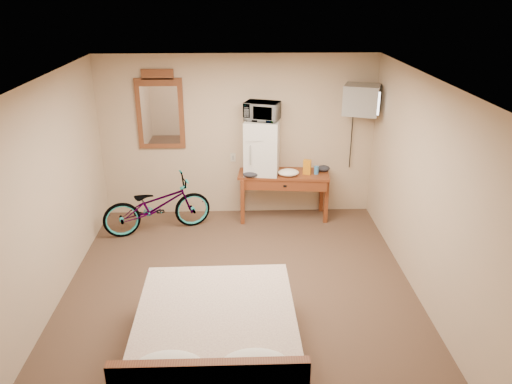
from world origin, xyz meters
TOP-DOWN VIEW (x-y plane):
  - room at (-0.00, 0.00)m, footprint 4.60×4.64m
  - desk at (0.70, 2.00)m, footprint 1.43×0.67m
  - mini_fridge at (0.36, 2.06)m, footprint 0.57×0.55m
  - microwave at (0.36, 2.06)m, footprint 0.57×0.47m
  - snack_bag at (1.04, 1.96)m, footprint 0.13×0.10m
  - blue_cup at (1.18, 1.96)m, footprint 0.07×0.07m
  - cloth_cream at (0.75, 1.91)m, footprint 0.32×0.25m
  - cloth_dark_a at (0.19, 1.87)m, footprint 0.24×0.18m
  - cloth_dark_b at (1.31, 2.08)m, footprint 0.20×0.16m
  - crt_television at (1.80, 2.02)m, footprint 0.60×0.65m
  - wall_mirror at (-1.16, 2.27)m, footprint 0.70×0.04m
  - bicycle at (-1.20, 1.63)m, footprint 1.67×1.03m
  - bed at (-0.23, -1.38)m, footprint 1.54×2.02m

SIDE VIEW (x-z plane):
  - bed at x=-0.23m, z-range -0.16..0.74m
  - bicycle at x=-1.20m, z-range 0.00..0.83m
  - desk at x=0.70m, z-range 0.26..1.01m
  - cloth_dark_a at x=0.19m, z-range 0.75..0.84m
  - cloth_dark_b at x=1.31m, z-range 0.75..0.84m
  - cloth_cream at x=0.75m, z-range 0.75..0.85m
  - blue_cup at x=1.18m, z-range 0.75..0.87m
  - snack_bag at x=1.04m, z-range 0.75..0.98m
  - mini_fridge at x=0.36m, z-range 0.75..1.57m
  - room at x=0.00m, z-range 0.00..2.50m
  - wall_mirror at x=-1.16m, z-range 1.07..2.26m
  - microwave at x=0.36m, z-range 1.57..1.84m
  - crt_television at x=1.80m, z-range 1.65..2.08m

